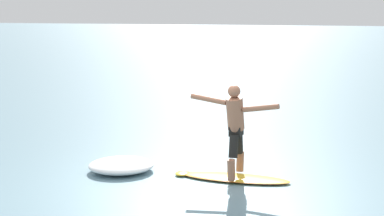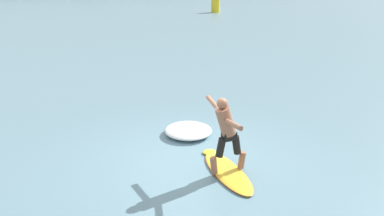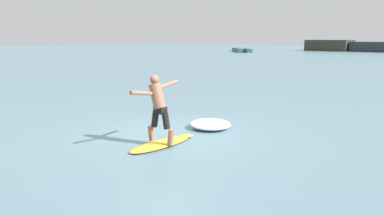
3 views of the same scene
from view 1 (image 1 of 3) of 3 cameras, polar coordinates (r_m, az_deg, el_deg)
ground_plane at (r=10.69m, az=-0.39°, el=-6.72°), size 200.00×200.00×0.00m
surfboard at (r=10.93m, az=3.73°, el=-6.20°), size 0.61×2.01×0.21m
surfer at (r=10.65m, az=3.87°, el=-1.38°), size 0.80×1.50×1.57m
wave_foam_at_tail at (r=11.48m, az=-6.30°, el=-5.08°), size 1.61×1.59×0.23m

